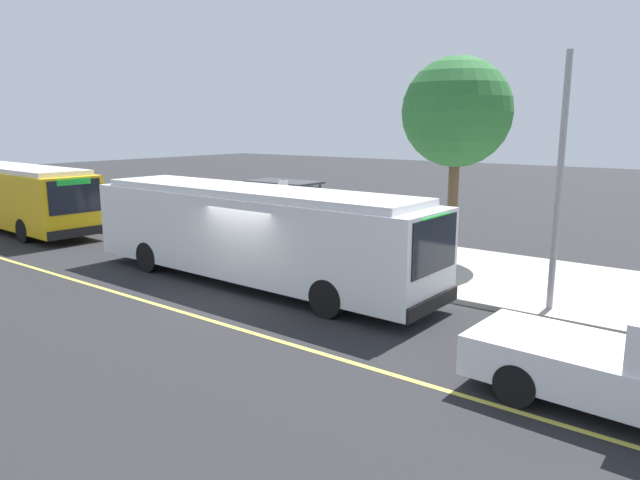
% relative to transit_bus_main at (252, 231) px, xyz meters
% --- Properties ---
extents(ground_plane, '(120.00, 120.00, 0.00)m').
position_rel_transit_bus_main_xyz_m(ground_plane, '(0.73, -1.01, -1.62)').
color(ground_plane, '#232326').
extents(sidewalk_curb, '(44.00, 6.40, 0.15)m').
position_rel_transit_bus_main_xyz_m(sidewalk_curb, '(0.73, 4.99, -1.54)').
color(sidewalk_curb, '#A8A399').
rests_on(sidewalk_curb, ground_plane).
extents(lane_stripe_center, '(36.00, 0.14, 0.01)m').
position_rel_transit_bus_main_xyz_m(lane_stripe_center, '(0.73, -3.21, -1.61)').
color(lane_stripe_center, '#E0D64C').
rests_on(lane_stripe_center, ground_plane).
extents(transit_bus_main, '(12.38, 2.77, 2.95)m').
position_rel_transit_bus_main_xyz_m(transit_bus_main, '(0.00, 0.00, 0.00)').
color(transit_bus_main, white).
rests_on(transit_bus_main, ground_plane).
extents(transit_bus_second, '(11.96, 3.12, 2.95)m').
position_rel_transit_bus_main_xyz_m(transit_bus_second, '(-15.44, 0.08, -0.00)').
color(transit_bus_second, gold).
rests_on(transit_bus_second, ground_plane).
extents(bus_shelter, '(2.90, 1.60, 2.48)m').
position_rel_transit_bus_main_xyz_m(bus_shelter, '(-2.98, 4.85, 0.30)').
color(bus_shelter, '#333338').
rests_on(bus_shelter, sidewalk_curb).
extents(waiting_bench, '(1.60, 0.48, 0.95)m').
position_rel_transit_bus_main_xyz_m(waiting_bench, '(-3.08, 4.74, -0.99)').
color(waiting_bench, brown).
rests_on(waiting_bench, sidewalk_curb).
extents(route_sign_post, '(0.44, 0.08, 2.80)m').
position_rel_transit_bus_main_xyz_m(route_sign_post, '(-0.88, 2.48, 0.34)').
color(route_sign_post, '#333338').
rests_on(route_sign_post, sidewalk_curb).
extents(street_tree_near_shelter, '(3.73, 3.73, 6.93)m').
position_rel_transit_bus_main_xyz_m(street_tree_near_shelter, '(3.60, 6.35, 3.57)').
color(street_tree_near_shelter, brown).
rests_on(street_tree_near_shelter, sidewalk_curb).
extents(utility_pole, '(0.16, 0.16, 6.40)m').
position_rel_transit_bus_main_xyz_m(utility_pole, '(8.16, 2.47, 1.73)').
color(utility_pole, gray).
rests_on(utility_pole, sidewalk_curb).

